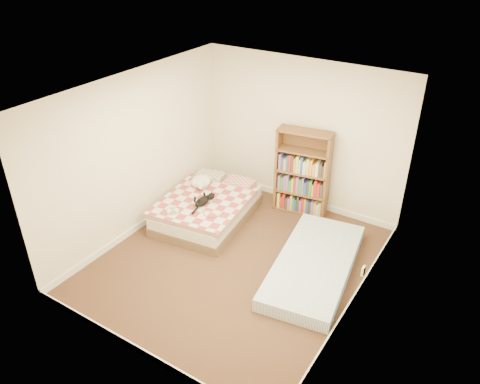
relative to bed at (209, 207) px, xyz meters
The scene contains 6 objects.
room 1.56m from the bed, 35.93° to the right, with size 3.51×4.01×2.51m.
bed is the anchor object (origin of this frame).
bookshelf 1.60m from the bed, 42.22° to the left, with size 0.92×0.42×1.45m.
floor_mattress 2.06m from the bed, ahead, with size 0.98×2.17×0.20m, color #6C8FB4.
black_cat 0.35m from the bed, 71.08° to the right, with size 0.24×0.58×0.13m.
white_dog 0.46m from the bed, 144.87° to the left, with size 0.37×0.40×0.17m.
Camera 1 is at (2.93, -4.49, 4.24)m, focal length 35.00 mm.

